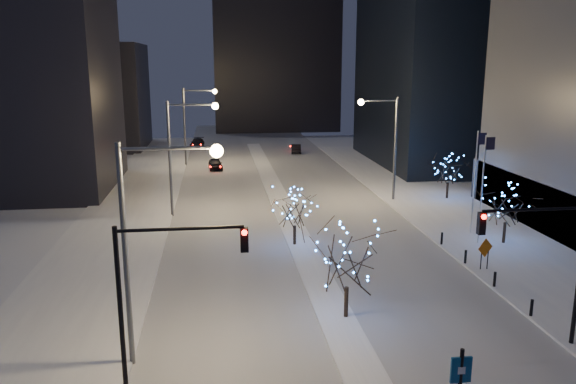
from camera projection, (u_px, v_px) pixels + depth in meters
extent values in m
plane|color=silver|center=(361.00, 372.00, 24.46)|extent=(160.00, 160.00, 0.00)
cube|color=silver|center=(276.00, 192.00, 58.28)|extent=(20.00, 130.00, 0.02)
cube|color=white|center=(281.00, 203.00, 53.43)|extent=(2.00, 80.00, 0.15)
cube|color=white|center=(478.00, 227.00, 45.64)|extent=(10.00, 90.00, 0.15)
cube|color=white|center=(112.00, 242.00, 42.02)|extent=(8.00, 90.00, 0.15)
cube|color=black|center=(85.00, 97.00, 87.05)|extent=(18.00, 16.00, 16.00)
cube|color=black|center=(275.00, 21.00, 109.37)|extent=(24.00, 14.00, 42.00)
cylinder|color=#595E66|center=(126.00, 258.00, 24.02)|extent=(0.24, 0.24, 10.00)
cylinder|color=#595E66|center=(168.00, 148.00, 23.21)|extent=(4.00, 0.16, 0.16)
sphere|color=#FFCD7F|center=(217.00, 151.00, 23.49)|extent=(0.56, 0.56, 0.56)
cylinder|color=#595E66|center=(170.00, 160.00, 48.18)|extent=(0.24, 0.24, 10.00)
cylinder|color=#595E66|center=(191.00, 105.00, 47.37)|extent=(4.00, 0.16, 0.16)
sphere|color=#FFCD7F|center=(215.00, 106.00, 47.65)|extent=(0.56, 0.56, 0.56)
cylinder|color=#595E66|center=(185.00, 127.00, 72.33)|extent=(0.24, 0.24, 10.00)
cylinder|color=#595E66|center=(199.00, 90.00, 71.52)|extent=(4.00, 0.16, 0.16)
sphere|color=#FFCD7F|center=(215.00, 91.00, 71.81)|extent=(0.56, 0.56, 0.56)
cylinder|color=#595E66|center=(395.00, 150.00, 53.69)|extent=(0.24, 0.24, 10.00)
cylinder|color=#595E66|center=(379.00, 100.00, 52.42)|extent=(3.50, 0.16, 0.16)
sphere|color=#FFCD7F|center=(361.00, 102.00, 52.23)|extent=(0.56, 0.56, 0.56)
cylinder|color=black|center=(120.00, 310.00, 22.43)|extent=(0.20, 0.20, 7.00)
cylinder|color=black|center=(180.00, 229.00, 21.99)|extent=(5.00, 0.14, 0.14)
cube|color=black|center=(244.00, 240.00, 22.43)|extent=(0.32, 0.28, 1.00)
sphere|color=#FF0C05|center=(244.00, 233.00, 22.18)|extent=(0.22, 0.22, 0.22)
cylinder|color=black|center=(536.00, 210.00, 24.89)|extent=(5.00, 0.14, 0.14)
cube|color=black|center=(481.00, 223.00, 24.70)|extent=(0.32, 0.28, 1.00)
sphere|color=#FF0C05|center=(484.00, 217.00, 24.45)|extent=(0.22, 0.22, 0.22)
cylinder|color=silver|center=(482.00, 190.00, 40.61)|extent=(0.10, 0.10, 8.00)
cube|color=black|center=(490.00, 143.00, 39.88)|extent=(0.70, 0.03, 0.90)
cylinder|color=silver|center=(474.00, 183.00, 43.10)|extent=(0.10, 0.10, 8.00)
cube|color=black|center=(482.00, 139.00, 42.38)|extent=(0.70, 0.03, 0.90)
cylinder|color=black|center=(532.00, 308.00, 29.46)|extent=(0.16, 0.16, 0.90)
cylinder|color=black|center=(495.00, 279.00, 33.33)|extent=(0.16, 0.16, 0.90)
cylinder|color=black|center=(465.00, 257.00, 37.19)|extent=(0.16, 0.16, 0.90)
cylinder|color=black|center=(442.00, 238.00, 41.06)|extent=(0.16, 0.16, 0.90)
imported|color=black|center=(215.00, 164.00, 70.67)|extent=(1.94, 4.15, 1.37)
imported|color=black|center=(296.00, 148.00, 83.68)|extent=(1.86, 4.09, 1.30)
imported|color=black|center=(197.00, 143.00, 89.14)|extent=(2.38, 4.88, 1.37)
cylinder|color=black|center=(346.00, 302.00, 29.29)|extent=(0.22, 0.22, 1.64)
cylinder|color=black|center=(295.00, 235.00, 41.05)|extent=(0.22, 0.22, 1.40)
cylinder|color=black|center=(504.00, 233.00, 41.38)|extent=(0.22, 0.22, 1.55)
cylinder|color=black|center=(447.00, 190.00, 55.03)|extent=(0.22, 0.22, 1.55)
cube|color=navy|center=(461.00, 370.00, 18.51)|extent=(0.71, 0.10, 0.92)
cylinder|color=black|center=(481.00, 260.00, 36.05)|extent=(0.07, 0.07, 1.23)
cylinder|color=black|center=(488.00, 260.00, 36.11)|extent=(0.07, 0.07, 1.23)
cube|color=orange|center=(485.00, 248.00, 35.89)|extent=(1.19, 0.51, 1.26)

